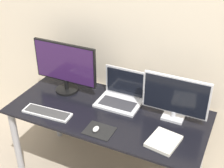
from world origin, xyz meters
TOP-DOWN VIEW (x-y plane):
  - wall_back at (0.00, 0.78)m, footprint 7.00×0.05m
  - desk at (0.00, 0.36)m, footprint 1.55×0.72m
  - monitor_left at (-0.46, 0.49)m, footprint 0.57×0.19m
  - monitor_right at (0.49, 0.49)m, footprint 0.49×0.11m
  - laptop at (0.03, 0.54)m, footprint 0.35×0.26m
  - keyboard at (-0.41, 0.13)m, footprint 0.40×0.14m
  - mousepad at (0.05, 0.12)m, footprint 0.21×0.16m
  - mouse at (0.03, 0.10)m, footprint 0.04×0.06m
  - book at (0.50, 0.20)m, footprint 0.22×0.25m

SIDE VIEW (x-z plane):
  - desk at x=0.00m, z-range 0.24..0.95m
  - mousepad at x=0.05m, z-range 0.71..0.72m
  - keyboard at x=-0.41m, z-range 0.71..0.73m
  - book at x=0.50m, z-range 0.71..0.74m
  - mouse at x=0.03m, z-range 0.72..0.75m
  - laptop at x=0.03m, z-range 0.65..0.91m
  - monitor_right at x=0.49m, z-range 0.72..1.08m
  - monitor_left at x=-0.46m, z-range 0.73..1.17m
  - wall_back at x=0.00m, z-range 0.00..2.50m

